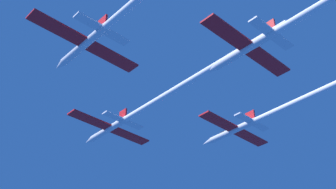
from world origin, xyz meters
name	(u,v)px	position (x,y,z in m)	size (l,w,h in m)	color
jet_lead	(151,104)	(-0.30, -13.37, 0.07)	(18.77, 50.96, 3.11)	white
jet_right_wing	(302,99)	(18.16, -33.71, -0.32)	(18.77, 57.81, 3.11)	white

